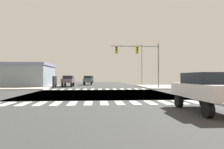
{
  "coord_description": "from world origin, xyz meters",
  "views": [
    {
      "loc": [
        -0.24,
        -20.41,
        1.68
      ],
      "look_at": [
        2.09,
        10.02,
        2.02
      ],
      "focal_mm": 32.85,
      "sensor_mm": 36.0,
      "label": 1
    }
  ],
  "objects_px": {
    "bank_building": "(3,75)",
    "traffic_signal_mast": "(140,55)",
    "sedan_queued_3": "(205,88)",
    "sedan_leading_4": "(88,79)",
    "street_lamp": "(141,61)",
    "sedan_outer_7": "(90,79)",
    "sedan_inner_8": "(68,80)"
  },
  "relations": [
    {
      "from": "bank_building",
      "to": "sedan_inner_8",
      "type": "xyz_separation_m",
      "value": [
        11.2,
        -1.06,
        -0.85
      ]
    },
    {
      "from": "bank_building",
      "to": "sedan_queued_3",
      "type": "xyz_separation_m",
      "value": [
        21.2,
        -26.7,
        -0.85
      ]
    },
    {
      "from": "sedan_leading_4",
      "to": "sedan_inner_8",
      "type": "xyz_separation_m",
      "value": [
        -3.0,
        -7.41,
        0.0
      ]
    },
    {
      "from": "bank_building",
      "to": "sedan_queued_3",
      "type": "relative_size",
      "value": 4.1
    },
    {
      "from": "traffic_signal_mast",
      "to": "sedan_queued_3",
      "type": "xyz_separation_m",
      "value": [
        -0.78,
        -18.56,
        -3.57
      ]
    },
    {
      "from": "traffic_signal_mast",
      "to": "street_lamp",
      "type": "height_order",
      "value": "street_lamp"
    },
    {
      "from": "traffic_signal_mast",
      "to": "bank_building",
      "type": "relative_size",
      "value": 0.39
    },
    {
      "from": "sedan_queued_3",
      "to": "sedan_leading_4",
      "type": "height_order",
      "value": "same"
    },
    {
      "from": "street_lamp",
      "to": "sedan_inner_8",
      "type": "height_order",
      "value": "street_lamp"
    },
    {
      "from": "sedan_queued_3",
      "to": "sedan_outer_7",
      "type": "bearing_deg",
      "value": 97.76
    },
    {
      "from": "traffic_signal_mast",
      "to": "bank_building",
      "type": "bearing_deg",
      "value": 159.66
    },
    {
      "from": "bank_building",
      "to": "sedan_queued_3",
      "type": "bearing_deg",
      "value": -51.56
    },
    {
      "from": "sedan_outer_7",
      "to": "sedan_inner_8",
      "type": "height_order",
      "value": "same"
    },
    {
      "from": "sedan_inner_8",
      "to": "sedan_outer_7",
      "type": "bearing_deg",
      "value": -96.65
    },
    {
      "from": "bank_building",
      "to": "traffic_signal_mast",
      "type": "bearing_deg",
      "value": -20.34
    },
    {
      "from": "sedan_queued_3",
      "to": "sedan_outer_7",
      "type": "distance_m",
      "value": 51.83
    },
    {
      "from": "bank_building",
      "to": "sedan_outer_7",
      "type": "bearing_deg",
      "value": 60.07
    },
    {
      "from": "street_lamp",
      "to": "bank_building",
      "type": "xyz_separation_m",
      "value": [
        -24.34,
        -2.15,
        -2.72
      ]
    },
    {
      "from": "sedan_outer_7",
      "to": "traffic_signal_mast",
      "type": "bearing_deg",
      "value": 103.34
    },
    {
      "from": "bank_building",
      "to": "sedan_queued_3",
      "type": "height_order",
      "value": "bank_building"
    },
    {
      "from": "sedan_queued_3",
      "to": "sedan_leading_4",
      "type": "distance_m",
      "value": 33.79
    },
    {
      "from": "sedan_queued_3",
      "to": "sedan_inner_8",
      "type": "distance_m",
      "value": 27.52
    },
    {
      "from": "sedan_queued_3",
      "to": "sedan_inner_8",
      "type": "bearing_deg",
      "value": 111.31
    },
    {
      "from": "sedan_outer_7",
      "to": "bank_building",
      "type": "bearing_deg",
      "value": 60.07
    },
    {
      "from": "traffic_signal_mast",
      "to": "sedan_queued_3",
      "type": "distance_m",
      "value": 18.91
    },
    {
      "from": "street_lamp",
      "to": "sedan_leading_4",
      "type": "relative_size",
      "value": 1.81
    },
    {
      "from": "sedan_queued_3",
      "to": "sedan_leading_4",
      "type": "bearing_deg",
      "value": 101.96
    },
    {
      "from": "street_lamp",
      "to": "bank_building",
      "type": "relative_size",
      "value": 0.44
    },
    {
      "from": "sedan_queued_3",
      "to": "bank_building",
      "type": "bearing_deg",
      "value": 128.44
    },
    {
      "from": "traffic_signal_mast",
      "to": "sedan_outer_7",
      "type": "bearing_deg",
      "value": 103.34
    },
    {
      "from": "street_lamp",
      "to": "sedan_queued_3",
      "type": "height_order",
      "value": "street_lamp"
    },
    {
      "from": "sedan_leading_4",
      "to": "street_lamp",
      "type": "bearing_deg",
      "value": 157.49
    }
  ]
}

